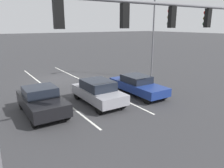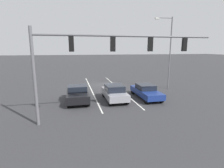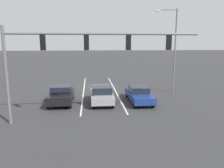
{
  "view_description": "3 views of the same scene",
  "coord_description": "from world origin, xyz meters",
  "px_view_note": "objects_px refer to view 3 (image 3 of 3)",
  "views": [
    {
      "loc": [
        6.46,
        19.02,
        4.87
      ],
      "look_at": [
        -1.24,
        7.16,
        1.03
      ],
      "focal_mm": 35.0,
      "sensor_mm": 36.0,
      "label": 1
    },
    {
      "loc": [
        3.85,
        23.33,
        4.93
      ],
      "look_at": [
        0.6,
        9.0,
        1.94
      ],
      "focal_mm": 28.0,
      "sensor_mm": 36.0,
      "label": 2
    },
    {
      "loc": [
        0.96,
        25.88,
        5.23
      ],
      "look_at": [
        -0.88,
        7.52,
        1.7
      ],
      "focal_mm": 35.0,
      "sensor_mm": 36.0,
      "label": 3
    }
  ],
  "objects_px": {
    "car_navy_leftlane_front": "(139,94)",
    "street_lamp_left_shoulder": "(173,45)",
    "car_gray_midlane_front": "(102,94)",
    "car_black_rightlane_front": "(61,95)",
    "traffic_signal_gantry": "(77,50)"
  },
  "relations": [
    {
      "from": "car_gray_midlane_front",
      "to": "traffic_signal_gantry",
      "type": "relative_size",
      "value": 0.34
    },
    {
      "from": "car_navy_leftlane_front",
      "to": "street_lamp_left_shoulder",
      "type": "height_order",
      "value": "street_lamp_left_shoulder"
    },
    {
      "from": "car_black_rightlane_front",
      "to": "car_gray_midlane_front",
      "type": "xyz_separation_m",
      "value": [
        -3.48,
        0.25,
        0.01
      ]
    },
    {
      "from": "car_gray_midlane_front",
      "to": "street_lamp_left_shoulder",
      "type": "bearing_deg",
      "value": -155.49
    },
    {
      "from": "car_black_rightlane_front",
      "to": "street_lamp_left_shoulder",
      "type": "relative_size",
      "value": 0.48
    },
    {
      "from": "car_gray_midlane_front",
      "to": "street_lamp_left_shoulder",
      "type": "height_order",
      "value": "street_lamp_left_shoulder"
    },
    {
      "from": "street_lamp_left_shoulder",
      "to": "car_navy_leftlane_front",
      "type": "bearing_deg",
      "value": 38.1
    },
    {
      "from": "car_black_rightlane_front",
      "to": "traffic_signal_gantry",
      "type": "distance_m",
      "value": 6.29
    },
    {
      "from": "car_navy_leftlane_front",
      "to": "traffic_signal_gantry",
      "type": "bearing_deg",
      "value": 41.28
    },
    {
      "from": "car_gray_midlane_front",
      "to": "car_navy_leftlane_front",
      "type": "bearing_deg",
      "value": -177.43
    },
    {
      "from": "car_black_rightlane_front",
      "to": "traffic_signal_gantry",
      "type": "relative_size",
      "value": 0.33
    },
    {
      "from": "traffic_signal_gantry",
      "to": "street_lamp_left_shoulder",
      "type": "xyz_separation_m",
      "value": [
        -9.23,
        -7.71,
        0.18
      ]
    },
    {
      "from": "traffic_signal_gantry",
      "to": "street_lamp_left_shoulder",
      "type": "relative_size",
      "value": 1.46
    },
    {
      "from": "car_black_rightlane_front",
      "to": "car_gray_midlane_front",
      "type": "bearing_deg",
      "value": 175.85
    },
    {
      "from": "car_gray_midlane_front",
      "to": "traffic_signal_gantry",
      "type": "height_order",
      "value": "traffic_signal_gantry"
    }
  ]
}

